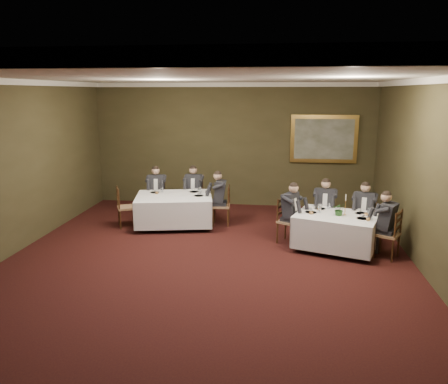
% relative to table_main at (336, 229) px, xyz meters
% --- Properties ---
extents(ground, '(10.00, 10.00, 0.00)m').
position_rel_table_main_xyz_m(ground, '(-2.56, -1.48, -0.45)').
color(ground, black).
rests_on(ground, ground).
extents(ceiling, '(8.00, 10.00, 0.10)m').
position_rel_table_main_xyz_m(ceiling, '(-2.56, -1.48, 3.05)').
color(ceiling, silver).
rests_on(ceiling, back_wall).
extents(back_wall, '(8.00, 0.10, 3.50)m').
position_rel_table_main_xyz_m(back_wall, '(-2.56, 3.52, 1.30)').
color(back_wall, '#37321B').
rests_on(back_wall, ground).
extents(front_wall, '(8.00, 0.10, 3.50)m').
position_rel_table_main_xyz_m(front_wall, '(-2.56, -6.48, 1.30)').
color(front_wall, '#37321B').
rests_on(front_wall, ground).
extents(right_wall, '(0.10, 10.00, 3.50)m').
position_rel_table_main_xyz_m(right_wall, '(1.44, -1.48, 1.30)').
color(right_wall, '#37321B').
rests_on(right_wall, ground).
extents(crown_molding, '(8.00, 10.00, 0.12)m').
position_rel_table_main_xyz_m(crown_molding, '(-2.56, -1.48, 2.99)').
color(crown_molding, white).
rests_on(crown_molding, back_wall).
extents(table_main, '(1.94, 1.70, 0.67)m').
position_rel_table_main_xyz_m(table_main, '(0.00, 0.00, 0.00)').
color(table_main, '#301D0D').
rests_on(table_main, ground).
extents(table_second, '(2.09, 1.74, 0.67)m').
position_rel_table_main_xyz_m(table_second, '(-3.75, 1.24, 0.00)').
color(table_second, '#301D0D').
rests_on(table_second, ground).
extents(chair_main_backleft, '(0.50, 0.48, 1.00)m').
position_rel_table_main_xyz_m(chair_main_backleft, '(-0.14, 0.93, -0.17)').
color(chair_main_backleft, '#8E6B48').
rests_on(chair_main_backleft, ground).
extents(diner_main_backleft, '(0.47, 0.54, 1.35)m').
position_rel_table_main_xyz_m(diner_main_backleft, '(-0.15, 0.92, 0.06)').
color(diner_main_backleft, black).
rests_on(diner_main_backleft, chair_main_backleft).
extents(chair_main_backright, '(0.55, 0.54, 1.00)m').
position_rel_table_main_xyz_m(chair_main_backright, '(0.68, 0.65, -0.17)').
color(chair_main_backright, '#8E6B48').
rests_on(chair_main_backright, ground).
extents(diner_main_backright, '(0.53, 0.58, 1.35)m').
position_rel_table_main_xyz_m(diner_main_backright, '(0.68, 0.64, 0.06)').
color(diner_main_backright, black).
rests_on(diner_main_backright, chair_main_backright).
extents(chair_main_endleft, '(0.58, 0.59, 1.00)m').
position_rel_table_main_xyz_m(chair_main_endleft, '(-0.97, 0.33, -0.17)').
color(chair_main_endleft, '#8E6B48').
rests_on(chair_main_endleft, ground).
extents(diner_main_endleft, '(0.61, 0.58, 1.35)m').
position_rel_table_main_xyz_m(diner_main_endleft, '(-0.96, 0.33, 0.06)').
color(diner_main_endleft, black).
rests_on(diner_main_endleft, chair_main_endleft).
extents(chair_main_endright, '(0.58, 0.59, 1.00)m').
position_rel_table_main_xyz_m(chair_main_endright, '(0.97, -0.33, -0.17)').
color(chair_main_endright, '#8E6B48').
rests_on(chair_main_endright, ground).
extents(diner_main_endright, '(0.62, 0.59, 1.35)m').
position_rel_table_main_xyz_m(diner_main_endright, '(0.96, -0.33, 0.06)').
color(diner_main_endright, black).
rests_on(diner_main_endright, chair_main_endright).
extents(chair_sec_backleft, '(0.50, 0.48, 1.00)m').
position_rel_table_main_xyz_m(chair_sec_backleft, '(-4.43, 2.08, -0.17)').
color(chair_sec_backleft, '#8E6B48').
rests_on(chair_sec_backleft, ground).
extents(diner_sec_backleft, '(0.47, 0.54, 1.35)m').
position_rel_table_main_xyz_m(diner_sec_backleft, '(-4.42, 2.06, 0.06)').
color(diner_sec_backleft, black).
rests_on(diner_sec_backleft, chair_sec_backleft).
extents(chair_sec_backright, '(0.46, 0.44, 1.00)m').
position_rel_table_main_xyz_m(chair_sec_backright, '(-3.45, 2.27, -0.17)').
color(chair_sec_backright, '#8E6B48').
rests_on(chair_sec_backright, ground).
extents(diner_sec_backright, '(0.43, 0.49, 1.35)m').
position_rel_table_main_xyz_m(diner_sec_backright, '(-3.45, 2.26, 0.06)').
color(diner_sec_backright, black).
rests_on(diner_sec_backright, chair_sec_backright).
extents(chair_sec_endright, '(0.45, 0.47, 1.00)m').
position_rel_table_main_xyz_m(chair_sec_endright, '(-2.60, 1.47, -0.17)').
color(chair_sec_endright, '#8E6B48').
rests_on(chair_sec_endright, ground).
extents(diner_sec_endright, '(0.50, 0.44, 1.35)m').
position_rel_table_main_xyz_m(diner_sec_endright, '(-2.62, 1.46, 0.06)').
color(diner_sec_endright, black).
rests_on(diner_sec_endright, chair_sec_endright).
extents(chair_sec_endleft, '(0.57, 0.58, 1.00)m').
position_rel_table_main_xyz_m(chair_sec_endleft, '(-4.90, 1.01, -0.17)').
color(chair_sec_endleft, '#8E6B48').
rests_on(chair_sec_endleft, ground).
extents(centerpiece, '(0.28, 0.25, 0.28)m').
position_rel_table_main_xyz_m(centerpiece, '(0.04, -0.05, 0.46)').
color(centerpiece, '#2D5926').
rests_on(centerpiece, table_main).
extents(candlestick, '(0.07, 0.07, 0.45)m').
position_rel_table_main_xyz_m(candlestick, '(0.16, 0.00, 0.48)').
color(candlestick, '#B98038').
rests_on(candlestick, table_main).
extents(place_setting_table_main, '(0.33, 0.31, 0.14)m').
position_rel_table_main_xyz_m(place_setting_table_main, '(-0.25, 0.49, 0.35)').
color(place_setting_table_main, white).
rests_on(place_setting_table_main, table_main).
extents(place_setting_table_second, '(0.33, 0.31, 0.14)m').
position_rel_table_main_xyz_m(place_setting_table_second, '(-4.26, 1.55, 0.35)').
color(place_setting_table_second, white).
rests_on(place_setting_table_second, table_second).
extents(painting, '(1.83, 0.09, 1.33)m').
position_rel_table_main_xyz_m(painting, '(0.00, 3.46, 1.52)').
color(painting, gold).
rests_on(painting, back_wall).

